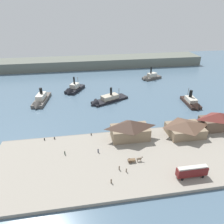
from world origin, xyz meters
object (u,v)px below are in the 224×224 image
Objects in this scene: ferry_shed_customs_shed at (185,128)px; pedestrian_walking_east at (119,168)px; mooring_post_center_west at (91,134)px; ferry_moored_west at (40,101)px; pedestrian_walking_west at (98,151)px; ferry_near_quay at (73,89)px; pedestrian_near_west_shed at (111,181)px; ferry_shed_central_terminal at (218,121)px; ferry_approaching_west at (192,103)px; pedestrian_by_tram at (65,153)px; ferry_shed_west_terminal at (130,129)px; ferry_approaching_east at (105,101)px; ferry_moored_east at (150,77)px; pedestrian_near_cart at (126,170)px; mooring_post_center_east at (54,138)px; mooring_post_east at (44,139)px; horse_cart at (135,159)px; street_tram at (192,171)px.

pedestrian_walking_east is (-31.84, -16.91, -2.38)m from ferry_shed_customs_shed.
ferry_moored_west is at bearing 123.14° from mooring_post_center_west.
ferry_near_quay is (-9.05, 67.55, -0.50)m from pedestrian_walking_west.
pedestrian_near_west_shed is at bearing -82.19° from ferry_near_quay.
ferry_approaching_west is (2.62, 26.73, -3.79)m from ferry_shed_central_terminal.
ferry_shed_west_terminal is at bearing 14.57° from pedestrian_by_tram.
pedestrian_walking_west is 12.38m from pedestrian_by_tram.
ferry_approaching_west is (47.98, -12.11, 0.25)m from ferry_approaching_east.
pedestrian_walking_east is 0.10× the size of ferry_moored_east.
pedestrian_near_cart is 34.58m from mooring_post_center_east.
ferry_shed_customs_shed is 16.49× the size of mooring_post_center_east.
pedestrian_near_west_shed is at bearing -55.16° from mooring_post_center_east.
mooring_post_center_east is 43.98m from ferry_approaching_east.
pedestrian_by_tram is 1.92× the size of mooring_post_east.
mooring_post_center_east is at bearing -162.36° from ferry_approaching_west.
ferry_shed_central_terminal is 27.12m from ferry_approaching_west.
ferry_shed_central_terminal is 67.18m from pedestrian_by_tram.
ferry_shed_west_terminal is 40.38m from ferry_approaching_east.
ferry_near_quay reaches higher than ferry_shed_customs_shed.
ferry_moored_east is at bearing 68.44° from horse_cart.
ferry_shed_customs_shed is 8.57× the size of pedestrian_by_tram.
pedestrian_walking_east is 1.92× the size of mooring_post_center_east.
pedestrian_near_cart is at bearing -135.88° from ferry_approaching_west.
ferry_approaching_east is 1.38× the size of ferry_approaching_west.
pedestrian_walking_east is 79.57m from ferry_near_quay.
pedestrian_near_cart is at bearing -77.78° from ferry_near_quay.
mooring_post_center_east is 0.05× the size of ferry_near_quay.
pedestrian_near_west_shed is at bearing -49.80° from mooring_post_east.
ferry_moored_east is at bearing 55.06° from mooring_post_center_west.
street_tram reaches higher than pedestrian_by_tram.
pedestrian_by_tram is 102.99m from ferry_moored_east.
pedestrian_walking_west is at bearing 124.31° from pedestrian_near_cart.
mooring_post_east is at bearing 128.08° from pedestrian_by_tram.
ferry_shed_west_terminal reaches higher than street_tram.
street_tram is 11.28× the size of mooring_post_east.
pedestrian_near_cart is (-5.93, -19.55, -3.57)m from ferry_shed_west_terminal.
ferry_approaching_west reaches higher than pedestrian_near_cart.
mooring_post_center_east is 41.97m from ferry_moored_west.
ferry_shed_west_terminal is 23.84m from ferry_shed_customs_shed.
ferry_moored_east reaches higher than ferry_near_quay.
ferry_shed_customs_shed is 16.58m from ferry_shed_central_terminal.
street_tram is at bearing -111.72° from ferry_shed_customs_shed.
ferry_moored_east reaches higher than ferry_shed_customs_shed.
horse_cart is 38.34m from mooring_post_east.
pedestrian_near_cart is 0.90× the size of pedestrian_by_tram.
ferry_shed_customs_shed is at bearing 9.50° from pedestrian_walking_west.
ferry_moored_west reaches higher than pedestrian_near_cart.
horse_cart is 3.18× the size of pedestrian_by_tram.
ferry_moored_east is 0.94× the size of ferry_approaching_west.
ferry_approaching_east reaches higher than pedestrian_near_cart.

